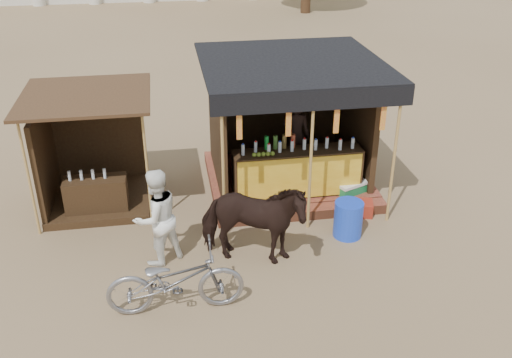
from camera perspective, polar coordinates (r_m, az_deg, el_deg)
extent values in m
plane|color=#846B4C|center=(9.63, 1.59, -10.17)|extent=(120.00, 120.00, 0.00)
cube|color=brown|center=(12.66, 3.05, 0.23)|extent=(3.40, 2.80, 0.22)
cube|color=brown|center=(11.34, 4.71, -3.32)|extent=(3.40, 0.35, 0.20)
cube|color=#322312|center=(11.57, 4.12, 0.71)|extent=(2.60, 0.55, 0.95)
cube|color=gold|center=(11.32, 4.44, 0.07)|extent=(2.50, 0.02, 0.88)
cube|color=#322312|center=(13.25, 2.05, 7.92)|extent=(3.00, 0.12, 2.50)
cube|color=#322312|center=(11.88, -3.91, 5.55)|extent=(0.12, 2.50, 2.50)
cube|color=#322312|center=(12.50, 9.98, 6.31)|extent=(0.12, 2.50, 2.50)
cube|color=black|center=(11.51, 3.59, 11.57)|extent=(3.60, 3.60, 0.06)
cube|color=black|center=(9.92, 5.84, 7.80)|extent=(3.60, 0.06, 0.36)
cylinder|color=tan|center=(10.13, -3.30, 1.00)|extent=(0.06, 0.06, 2.75)
cylinder|color=tan|center=(10.40, 5.49, 1.64)|extent=(0.06, 0.06, 2.75)
cylinder|color=tan|center=(10.90, 13.66, 2.20)|extent=(0.06, 0.06, 2.75)
cube|color=red|center=(9.83, -1.68, 5.45)|extent=(0.10, 0.02, 0.55)
cube|color=red|center=(9.98, 3.28, 5.74)|extent=(0.10, 0.02, 0.55)
cube|color=red|center=(10.19, 8.07, 5.99)|extent=(0.10, 0.02, 0.55)
cube|color=red|center=(10.48, 12.63, 6.19)|extent=(0.10, 0.02, 0.55)
imported|color=black|center=(12.40, 4.02, 4.35)|extent=(0.69, 0.56, 1.64)
cube|color=#322312|center=(12.24, -15.27, -1.95)|extent=(2.00, 2.00, 0.15)
cube|color=#322312|center=(12.68, -15.49, 3.98)|extent=(1.90, 0.10, 2.10)
cube|color=#322312|center=(11.97, -20.34, 1.82)|extent=(0.10, 1.90, 2.10)
cube|color=#472D19|center=(11.26, -16.71, 7.98)|extent=(2.40, 2.40, 0.06)
cylinder|color=tan|center=(11.01, -21.77, 0.05)|extent=(0.05, 0.05, 2.35)
cylinder|color=tan|center=(10.73, -10.82, 0.90)|extent=(0.05, 0.05, 2.35)
cube|color=#322312|center=(11.66, -15.64, -1.73)|extent=(1.20, 0.50, 0.80)
imported|color=black|center=(9.64, -0.37, -4.43)|extent=(2.03, 1.39, 1.57)
imported|color=gray|center=(8.82, -8.09, -9.99)|extent=(2.09, 0.74, 1.10)
imported|color=white|center=(9.77, -9.91, -3.81)|extent=(1.07, 1.00, 1.75)
cylinder|color=blue|center=(10.73, 9.20, -3.99)|extent=(0.66, 0.66, 0.70)
cube|color=maroon|center=(11.56, 10.57, -2.87)|extent=(0.49, 0.48, 0.28)
cube|color=#1B7A41|center=(11.97, 9.33, -1.31)|extent=(0.73, 0.63, 0.40)
cube|color=white|center=(11.86, 9.41, -0.33)|extent=(0.76, 0.65, 0.06)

